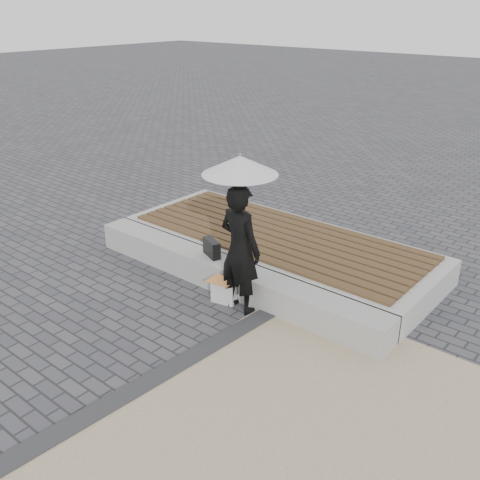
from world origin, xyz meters
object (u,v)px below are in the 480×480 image
(seating_ledge, at_px, (228,276))
(handbag, at_px, (212,248))
(woman, at_px, (240,249))
(parasol, at_px, (240,165))
(canvas_tote, at_px, (224,291))

(seating_ledge, xyz_separation_m, handbag, (-0.33, 0.03, 0.32))
(woman, relative_size, handbag, 4.94)
(seating_ledge, height_order, woman, woman)
(seating_ledge, bearing_deg, parasol, -33.44)
(parasol, xyz_separation_m, canvas_tote, (-0.28, -0.01, -1.80))
(woman, relative_size, parasol, 1.46)
(parasol, bearing_deg, canvas_tote, -177.15)
(handbag, bearing_deg, canvas_tote, -10.78)
(parasol, distance_m, handbag, 1.71)
(parasol, xyz_separation_m, handbag, (-0.83, 0.36, -1.45))
(seating_ledge, distance_m, canvas_tote, 0.41)
(woman, height_order, parasol, parasol)
(parasol, bearing_deg, handbag, 156.59)
(handbag, bearing_deg, parasol, -0.21)
(parasol, height_order, handbag, parasol)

